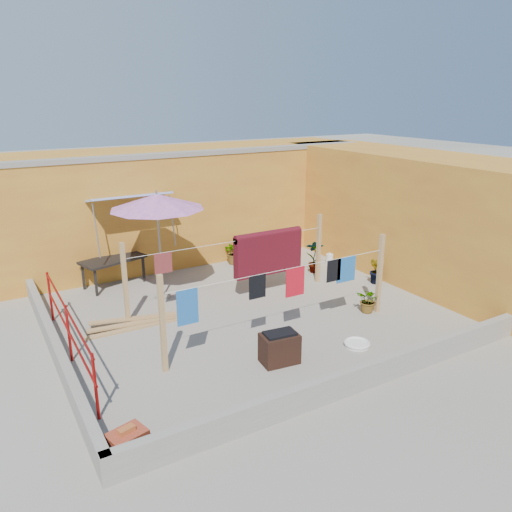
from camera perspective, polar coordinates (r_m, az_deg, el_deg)
name	(u,v)px	position (r m, az deg, el deg)	size (l,w,h in m)	color
ground	(249,313)	(11.23, -0.78, -6.48)	(80.00, 80.00, 0.00)	#9E998E
wall_back	(185,202)	(14.98, -8.09, 6.08)	(11.00, 3.27, 3.21)	#C1892A
wall_right	(420,216)	(13.90, 18.22, 4.39)	(2.40, 9.00, 3.20)	#C1892A
parapet_front	(357,379)	(8.55, 11.51, -13.57)	(8.30, 0.16, 0.44)	gray
parapet_left	(56,348)	(9.98, -21.93, -9.76)	(0.16, 7.30, 0.44)	gray
red_railing	(68,325)	(9.61, -20.72, -7.37)	(0.05, 4.20, 1.10)	#A21010
clothesline_rig	(267,258)	(11.69, 1.24, -0.20)	(5.09, 2.35, 1.80)	tan
patio_umbrella	(157,202)	(11.57, -11.25, 6.06)	(2.73, 2.73, 2.59)	gray
outdoor_table	(113,261)	(13.06, -16.04, -0.56)	(1.70, 1.17, 0.73)	black
brick_stack	(128,443)	(7.35, -14.47, -20.00)	(0.57, 0.48, 0.43)	#973A22
lumber_pile	(138,323)	(10.88, -13.30, -7.42)	(2.24, 0.67, 0.14)	tan
brazier	(279,348)	(9.16, 2.70, -10.42)	(0.72, 0.52, 0.60)	black
white_basin	(357,344)	(10.00, 11.47, -9.81)	(0.51, 0.51, 0.09)	silver
water_jug_a	(330,259)	(14.53, 8.40, -0.31)	(0.20, 0.20, 0.32)	silver
water_jug_b	(281,263)	(13.96, 2.87, -0.81)	(0.23, 0.23, 0.36)	silver
green_hose	(251,260)	(14.61, -0.59, -0.45)	(0.55, 0.55, 0.08)	#1C7E1F
plant_back_a	(234,252)	(14.33, -2.50, 0.48)	(0.63, 0.55, 0.70)	#1F5B1A
plant_back_b	(267,246)	(14.85, 1.29, 1.17)	(0.40, 0.40, 0.72)	#1F5B1A
plant_right_a	(315,256)	(13.64, 6.70, -0.03)	(0.49, 0.33, 0.92)	#1F5B1A
plant_right_b	(376,271)	(13.13, 13.60, -1.67)	(0.39, 0.31, 0.70)	#1F5B1A
plant_right_c	(369,300)	(11.41, 12.77, -4.98)	(0.51, 0.45, 0.57)	#1F5B1A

